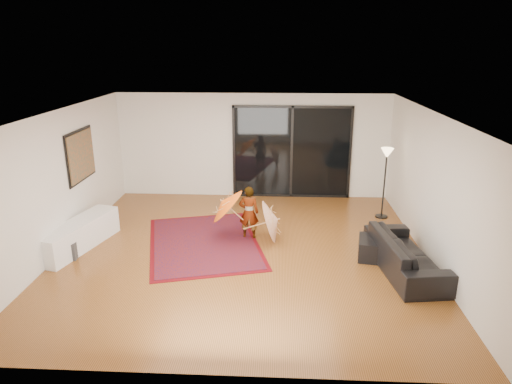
# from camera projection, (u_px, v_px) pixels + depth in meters

# --- Properties ---
(floor) EXTENTS (7.00, 7.00, 0.00)m
(floor) POSITION_uv_depth(u_px,v_px,m) (243.00, 252.00, 8.91)
(floor) COLOR brown
(floor) RESTS_ON ground
(ceiling) EXTENTS (7.00, 7.00, 0.00)m
(ceiling) POSITION_uv_depth(u_px,v_px,m) (242.00, 113.00, 8.08)
(ceiling) COLOR white
(ceiling) RESTS_ON wall_back
(wall_back) EXTENTS (7.00, 0.00, 7.00)m
(wall_back) POSITION_uv_depth(u_px,v_px,m) (253.00, 146.00, 11.82)
(wall_back) COLOR silver
(wall_back) RESTS_ON floor
(wall_front) EXTENTS (7.00, 0.00, 7.00)m
(wall_front) POSITION_uv_depth(u_px,v_px,m) (217.00, 277.00, 5.17)
(wall_front) COLOR silver
(wall_front) RESTS_ON floor
(wall_left) EXTENTS (0.00, 7.00, 7.00)m
(wall_left) POSITION_uv_depth(u_px,v_px,m) (59.00, 183.00, 8.67)
(wall_left) COLOR silver
(wall_left) RESTS_ON floor
(wall_right) EXTENTS (0.00, 7.00, 7.00)m
(wall_right) POSITION_uv_depth(u_px,v_px,m) (433.00, 189.00, 8.32)
(wall_right) COLOR silver
(wall_right) RESTS_ON floor
(sliding_door) EXTENTS (3.06, 0.07, 2.40)m
(sliding_door) POSITION_uv_depth(u_px,v_px,m) (292.00, 152.00, 11.78)
(sliding_door) COLOR black
(sliding_door) RESTS_ON wall_back
(painting) EXTENTS (0.04, 1.28, 1.08)m
(painting) POSITION_uv_depth(u_px,v_px,m) (81.00, 155.00, 9.52)
(painting) COLOR black
(painting) RESTS_ON wall_left
(media_console) EXTENTS (0.98, 2.06, 0.55)m
(media_console) POSITION_uv_depth(u_px,v_px,m) (79.00, 235.00, 9.01)
(media_console) COLOR white
(media_console) RESTS_ON floor
(speaker) EXTENTS (0.32, 0.32, 0.33)m
(speaker) POSITION_uv_depth(u_px,v_px,m) (70.00, 250.00, 8.60)
(speaker) COLOR #424244
(speaker) RESTS_ON floor
(persian_rug) EXTENTS (2.85, 3.46, 0.02)m
(persian_rug) POSITION_uv_depth(u_px,v_px,m) (204.00, 242.00, 9.31)
(persian_rug) COLOR #53070D
(persian_rug) RESTS_ON floor
(sofa) EXTENTS (1.13, 2.27, 0.64)m
(sofa) POSITION_uv_depth(u_px,v_px,m) (405.00, 254.00, 8.10)
(sofa) COLOR black
(sofa) RESTS_ON floor
(ottoman) EXTENTS (0.77, 0.77, 0.38)m
(ottoman) POSITION_uv_depth(u_px,v_px,m) (376.00, 249.00, 8.61)
(ottoman) COLOR black
(ottoman) RESTS_ON floor
(floor_lamp) EXTENTS (0.28, 0.28, 1.65)m
(floor_lamp) POSITION_uv_depth(u_px,v_px,m) (386.00, 163.00, 10.30)
(floor_lamp) COLOR black
(floor_lamp) RESTS_ON floor
(child) EXTENTS (0.41, 0.27, 1.12)m
(child) POSITION_uv_depth(u_px,v_px,m) (249.00, 212.00, 9.40)
(child) COLOR #999999
(child) RESTS_ON floor
(parasol_orange) EXTENTS (0.71, 0.86, 0.89)m
(parasol_orange) POSITION_uv_depth(u_px,v_px,m) (222.00, 205.00, 9.32)
(parasol_orange) COLOR #F15A0C
(parasol_orange) RESTS_ON child
(parasol_white) EXTENTS (0.53, 0.89, 0.92)m
(parasol_white) POSITION_uv_depth(u_px,v_px,m) (278.00, 218.00, 9.24)
(parasol_white) COLOR white
(parasol_white) RESTS_ON floor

